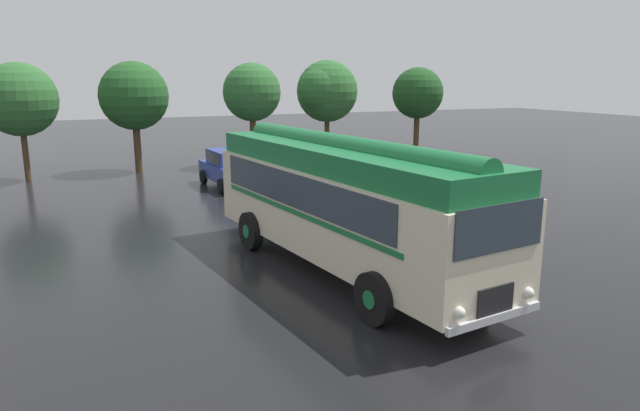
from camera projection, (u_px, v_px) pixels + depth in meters
ground_plane at (367, 269)px, 14.84m from camera, size 120.00×120.00×0.00m
vintage_bus at (344, 198)px, 14.36m from camera, size 3.76×10.33×3.49m
car_near_left at (230, 168)px, 25.84m from camera, size 2.21×4.32×1.66m
car_mid_left at (286, 165)px, 26.78m from camera, size 2.16×4.30×1.66m
tree_left_of_centre at (21, 101)px, 26.46m from camera, size 3.42×3.42×5.57m
tree_centre at (134, 95)px, 29.02m from camera, size 3.48×3.48×5.68m
tree_right_of_centre at (251, 93)px, 31.07m from camera, size 3.16×3.16×5.65m
tree_far_right at (325, 91)px, 33.43m from camera, size 3.70×3.60×5.86m
tree_extra_right at (419, 93)px, 36.25m from camera, size 3.24×3.24×5.50m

